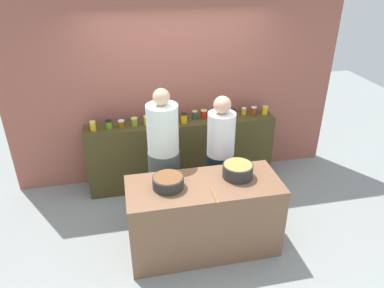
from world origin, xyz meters
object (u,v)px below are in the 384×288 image
at_px(preserve_jar_4, 147,120).
at_px(cooking_pot_left, 168,182).
at_px(preserve_jar_8, 184,118).
at_px(cook_in_cap, 220,164).
at_px(preserve_jar_1, 109,124).
at_px(preserve_jar_5, 156,118).
at_px(preserve_jar_12, 244,111).
at_px(cooking_pot_center, 238,171).
at_px(preserve_jar_0, 93,126).
at_px(preserve_jar_7, 176,119).
at_px(wooden_spoon, 214,196).
at_px(preserve_jar_14, 265,110).
at_px(preserve_jar_3, 134,122).
at_px(preserve_jar_13, 254,111).
at_px(preserve_jar_10, 204,114).
at_px(preserve_jar_9, 195,115).
at_px(preserve_jar_2, 121,124).
at_px(preserve_jar_6, 164,120).
at_px(cook_with_tongs, 164,164).
at_px(preserve_jar_11, 233,113).

height_order(preserve_jar_4, cooking_pot_left, preserve_jar_4).
bearing_deg(preserve_jar_8, cook_in_cap, -66.69).
xyz_separation_m(preserve_jar_1, preserve_jar_8, (1.03, -0.03, 0.01)).
bearing_deg(preserve_jar_5, cooking_pot_left, -91.95).
distance_m(preserve_jar_12, cooking_pot_center, 1.51).
bearing_deg(preserve_jar_12, preserve_jar_0, -177.03).
distance_m(preserve_jar_5, cooking_pot_center, 1.56).
xyz_separation_m(preserve_jar_7, wooden_spoon, (0.13, -1.63, -0.18)).
height_order(cooking_pot_left, wooden_spoon, cooking_pot_left).
height_order(preserve_jar_5, cooking_pot_left, preserve_jar_5).
relative_size(preserve_jar_14, wooden_spoon, 0.48).
bearing_deg(preserve_jar_3, preserve_jar_13, 0.29).
height_order(preserve_jar_7, preserve_jar_10, preserve_jar_10).
height_order(preserve_jar_4, preserve_jar_7, preserve_jar_4).
bearing_deg(preserve_jar_5, preserve_jar_1, -175.16).
relative_size(preserve_jar_9, preserve_jar_12, 1.21).
distance_m(preserve_jar_0, preserve_jar_3, 0.55).
height_order(preserve_jar_4, preserve_jar_14, same).
bearing_deg(cooking_pot_left, preserve_jar_3, 100.65).
bearing_deg(preserve_jar_9, cooking_pot_left, -112.69).
height_order(preserve_jar_2, preserve_jar_7, preserve_jar_7).
distance_m(preserve_jar_5, wooden_spoon, 1.73).
height_order(preserve_jar_6, preserve_jar_13, preserve_jar_13).
relative_size(preserve_jar_12, wooden_spoon, 0.38).
xyz_separation_m(preserve_jar_2, cook_with_tongs, (0.47, -0.73, -0.26)).
height_order(preserve_jar_14, wooden_spoon, preserve_jar_14).
relative_size(preserve_jar_3, cook_with_tongs, 0.06).
bearing_deg(preserve_jar_0, preserve_jar_5, 5.27).
relative_size(preserve_jar_2, preserve_jar_3, 0.90).
distance_m(preserve_jar_2, cook_with_tongs, 0.91).
bearing_deg(cook_with_tongs, preserve_jar_11, 33.83).
distance_m(preserve_jar_7, preserve_jar_12, 1.03).
height_order(preserve_jar_3, wooden_spoon, preserve_jar_3).
height_order(preserve_jar_1, preserve_jar_5, preserve_jar_5).
bearing_deg(preserve_jar_1, cooking_pot_left, -66.08).
bearing_deg(preserve_jar_5, preserve_jar_9, 1.46).
distance_m(preserve_jar_0, preserve_jar_6, 0.96).
bearing_deg(preserve_jar_8, preserve_jar_2, 178.35).
xyz_separation_m(preserve_jar_12, preserve_jar_13, (0.13, -0.06, 0.01)).
bearing_deg(preserve_jar_4, cooking_pot_center, -56.45).
distance_m(preserve_jar_14, cook_in_cap, 1.24).
relative_size(preserve_jar_1, cook_in_cap, 0.07).
bearing_deg(preserve_jar_12, preserve_jar_10, -178.62).
distance_m(preserve_jar_14, cooking_pot_left, 2.15).
distance_m(preserve_jar_11, cooking_pot_center, 1.38).
distance_m(preserve_jar_6, preserve_jar_11, 1.00).
distance_m(cooking_pot_left, cook_in_cap, 0.97).
bearing_deg(preserve_jar_12, preserve_jar_1, -177.42).
bearing_deg(preserve_jar_10, preserve_jar_1, -176.86).
relative_size(preserve_jar_6, cook_with_tongs, 0.06).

